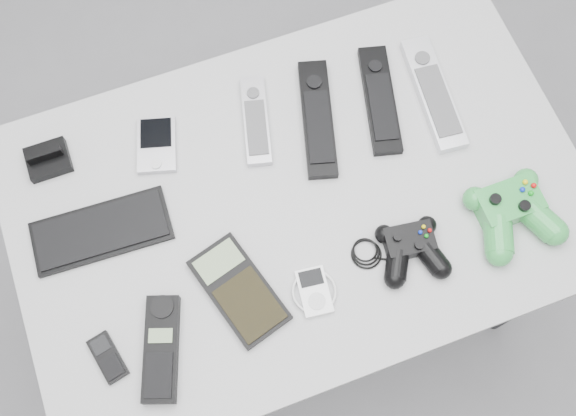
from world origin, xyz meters
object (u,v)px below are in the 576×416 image
object	(u,v)px
mobile_phone	(108,357)
cordless_handset	(161,349)
remote_black_b	(380,99)
controller_black	(411,247)
desk	(298,209)
remote_silver_b	(433,93)
pda	(156,145)
pda_keyboard	(101,231)
calculator	(239,290)
mp3_player	(314,291)
remote_black_a	(317,118)
controller_green	(513,210)
remote_silver_a	(256,120)

from	to	relation	value
mobile_phone	cordless_handset	bearing A→B (deg)	-24.25
remote_black_b	controller_black	bearing A→B (deg)	-88.11
desk	controller_black	world-z (taller)	controller_black
remote_black_b	controller_black	distance (m)	0.31
remote_silver_b	cordless_handset	bearing A→B (deg)	-149.76
pda	cordless_handset	world-z (taller)	cordless_handset
controller_black	pda_keyboard	bearing A→B (deg)	164.24
calculator	mp3_player	bearing A→B (deg)	-37.19
remote_black_b	cordless_handset	distance (m)	0.63
remote_black_a	mp3_player	world-z (taller)	remote_black_a
pda_keyboard	controller_black	bearing A→B (deg)	-21.14
remote_black_b	mp3_player	world-z (taller)	remote_black_b
desk	controller_green	bearing A→B (deg)	-25.62
cordless_handset	controller_green	distance (m)	0.67
desk	remote_black_b	world-z (taller)	remote_black_b
remote_black_b	controller_green	distance (m)	0.33
remote_black_a	remote_black_b	distance (m)	0.13
controller_black	controller_green	size ratio (longest dim) A/B	1.23
mobile_phone	calculator	world-z (taller)	calculator
desk	remote_silver_a	distance (m)	0.19
cordless_handset	mp3_player	world-z (taller)	cordless_handset
remote_black_b	calculator	bearing A→B (deg)	-130.80
remote_black_a	controller_green	bearing A→B (deg)	-33.48
mp3_player	remote_silver_b	bearing A→B (deg)	45.56
desk	calculator	world-z (taller)	calculator
controller_green	pda	bearing A→B (deg)	147.66
cordless_handset	calculator	world-z (taller)	cordless_handset
desk	remote_black_a	size ratio (longest dim) A/B	4.33
pda_keyboard	controller_green	distance (m)	0.75
remote_black_b	controller_black	size ratio (longest dim) A/B	1.11
mobile_phone	controller_green	xyz separation A→B (m)	(0.76, -0.01, 0.02)
remote_silver_a	mobile_phone	size ratio (longest dim) A/B	2.18
remote_silver_a	controller_black	size ratio (longest dim) A/B	0.89
pda_keyboard	cordless_handset	size ratio (longest dim) A/B	1.38
calculator	controller_black	world-z (taller)	controller_black
mobile_phone	calculator	bearing A→B (deg)	-4.90
desk	controller_green	world-z (taller)	controller_green
remote_silver_a	controller_green	bearing A→B (deg)	-28.08
remote_black_a	remote_silver_b	xyz separation A→B (m)	(0.23, -0.03, 0.00)
remote_silver_b	controller_black	xyz separation A→B (m)	(-0.17, -0.28, 0.01)
pda_keyboard	remote_silver_a	bearing A→B (deg)	21.22
remote_silver_a	cordless_handset	size ratio (longest dim) A/B	1.03
pda_keyboard	mp3_player	distance (m)	0.40
remote_black_b	remote_silver_b	bearing A→B (deg)	1.62
desk	remote_black_a	distance (m)	0.18
desk	pda_keyboard	bearing A→B (deg)	170.17
remote_black_a	mobile_phone	distance (m)	0.58
remote_silver_a	mp3_player	world-z (taller)	remote_silver_a
cordless_handset	remote_silver_a	bearing A→B (deg)	69.66
remote_silver_b	desk	bearing A→B (deg)	-155.43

